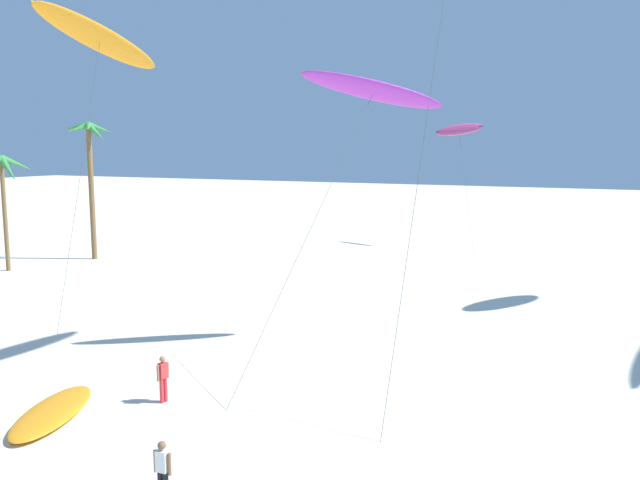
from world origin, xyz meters
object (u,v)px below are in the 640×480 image
object	(u,v)px
grounded_kite_1	(53,412)
person_near_left	(163,377)
palm_tree_0	(89,148)
flying_kite_0	(374,90)
flying_kite_4	(459,130)
person_foreground_walker	(163,469)
palm_tree_1	(2,175)
flying_kite_6	(100,39)

from	to	relation	value
grounded_kite_1	person_near_left	size ratio (longest dim) A/B	3.00
palm_tree_0	grounded_kite_1	distance (m)	32.94
flying_kite_0	flying_kite_4	bearing A→B (deg)	97.41
person_foreground_walker	grounded_kite_1	bearing A→B (deg)	158.79
palm_tree_1	grounded_kite_1	size ratio (longest dim) A/B	1.67
flying_kite_6	person_foreground_walker	size ratio (longest dim) A/B	9.54
palm_tree_1	flying_kite_6	bearing A→B (deg)	-23.63
palm_tree_1	grounded_kite_1	bearing A→B (deg)	-36.27
flying_kite_0	palm_tree_0	bearing A→B (deg)	157.72
flying_kite_0	grounded_kite_1	world-z (taller)	flying_kite_0
palm_tree_0	palm_tree_1	xyz separation A→B (m)	(-1.88, -6.42, -1.82)
flying_kite_0	person_foreground_walker	bearing A→B (deg)	-88.93
person_near_left	palm_tree_1	bearing A→B (deg)	150.58
flying_kite_4	person_foreground_walker	distance (m)	47.22
palm_tree_0	person_near_left	bearing A→B (deg)	-41.25
grounded_kite_1	flying_kite_4	bearing A→B (deg)	86.97
flying_kite_4	grounded_kite_1	xyz separation A→B (m)	(-2.30, -43.49, -10.10)
flying_kite_6	palm_tree_0	bearing A→B (deg)	137.16
palm_tree_0	flying_kite_6	size ratio (longest dim) A/B	0.70
flying_kite_4	person_foreground_walker	world-z (taller)	flying_kite_4
palm_tree_1	grounded_kite_1	xyz separation A→B (m)	(23.31, -17.11, -6.66)
flying_kite_0	person_foreground_walker	world-z (taller)	flying_kite_0
flying_kite_4	flying_kite_0	bearing A→B (deg)	-82.59
flying_kite_0	grounded_kite_1	bearing A→B (deg)	-117.74
flying_kite_6	person_foreground_walker	bearing A→B (deg)	-42.99
person_foreground_walker	flying_kite_6	bearing A→B (deg)	137.01
palm_tree_1	grounded_kite_1	world-z (taller)	palm_tree_1
palm_tree_0	person_foreground_walker	bearing A→B (deg)	-42.91
palm_tree_1	flying_kite_4	xyz separation A→B (m)	(25.62, 26.38, 3.44)
person_foreground_walker	flying_kite_4	bearing A→B (deg)	95.40
palm_tree_1	flying_kite_4	size ratio (longest dim) A/B	0.74
flying_kite_4	person_foreground_walker	bearing A→B (deg)	-84.60
person_near_left	grounded_kite_1	bearing A→B (deg)	-134.00
flying_kite_0	flying_kite_4	world-z (taller)	flying_kite_0
person_foreground_walker	person_near_left	distance (m)	6.63
flying_kite_0	flying_kite_6	world-z (taller)	flying_kite_6
grounded_kite_1	person_foreground_walker	bearing A→B (deg)	-21.21
grounded_kite_1	palm_tree_1	bearing A→B (deg)	143.73
palm_tree_1	flying_kite_4	distance (m)	36.93
flying_kite_0	flying_kite_4	xyz separation A→B (m)	(-4.08, 31.36, -0.86)
flying_kite_0	person_near_left	size ratio (longest dim) A/B	7.45
flying_kite_0	flying_kite_4	size ratio (longest dim) A/B	1.10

